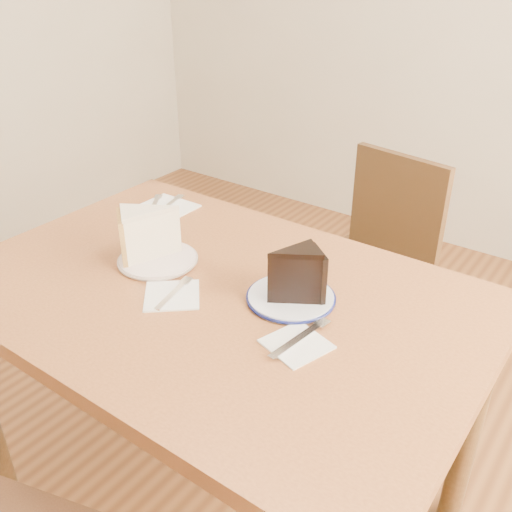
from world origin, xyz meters
The scene contains 14 objects.
ground centered at (0.00, 0.00, 0.00)m, with size 4.00×4.00×0.00m, color #482813.
table centered at (0.00, 0.00, 0.65)m, with size 1.20×0.80×0.75m.
chair_far centered at (0.05, 0.75, 0.46)m, with size 0.48×0.48×0.83m.
plate_cream centered at (-0.19, 0.02, 0.76)m, with size 0.19×0.19×0.01m, color silver.
plate_navy centered at (0.16, 0.07, 0.76)m, with size 0.19×0.19×0.01m, color white.
carrot_cake centered at (-0.21, 0.02, 0.82)m, with size 0.10×0.14×0.11m, color white, non-canonical shape.
chocolate_cake centered at (0.17, 0.05, 0.82)m, with size 0.08×0.11×0.11m, color black, non-canonical shape.
napkin_cream centered at (-0.06, -0.08, 0.75)m, with size 0.12×0.12×0.00m, color white.
napkin_navy centered at (0.26, -0.06, 0.75)m, with size 0.11×0.11×0.00m, color white.
napkin_spare centered at (-0.40, 0.25, 0.75)m, with size 0.16×0.16×0.00m, color white.
fork_cream centered at (-0.06, -0.07, 0.76)m, with size 0.01×0.14×0.00m, color white.
knife_navy centered at (0.26, -0.05, 0.76)m, with size 0.02×0.17×0.00m, color silver.
fork_spare centered at (-0.40, 0.28, 0.76)m, with size 0.01×0.14×0.00m, color silver.
knife_spare centered at (-0.43, 0.24, 0.76)m, with size 0.01×0.16×0.00m, color white.
Camera 1 is at (0.72, -0.83, 1.45)m, focal length 40.00 mm.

